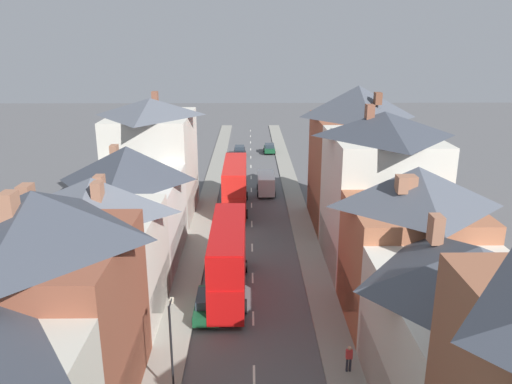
% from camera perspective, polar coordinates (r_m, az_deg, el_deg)
% --- Properties ---
extents(pavement_left, '(2.20, 104.00, 0.14)m').
position_cam_1_polar(pavement_left, '(58.94, -5.49, -0.86)').
color(pavement_left, gray).
rests_on(pavement_left, ground).
extents(pavement_right, '(2.20, 104.00, 0.14)m').
position_cam_1_polar(pavement_right, '(58.97, 4.44, -0.82)').
color(pavement_right, gray).
rests_on(pavement_right, ground).
extents(centre_line_dashes, '(0.14, 97.80, 0.01)m').
position_cam_1_polar(centre_line_dashes, '(56.86, -0.52, -1.53)').
color(centre_line_dashes, silver).
rests_on(centre_line_dashes, ground).
extents(terrace_row_left, '(8.00, 50.86, 12.88)m').
position_cam_1_polar(terrace_row_left, '(35.57, -17.06, -4.71)').
color(terrace_row_left, '#BCB7A8').
rests_on(terrace_row_left, ground).
extents(terrace_row_right, '(8.00, 47.75, 13.96)m').
position_cam_1_polar(terrace_row_right, '(33.64, 17.35, -4.71)').
color(terrace_row_right, brown).
rests_on(terrace_row_right, ground).
extents(double_decker_bus_lead, '(2.74, 10.80, 5.30)m').
position_cam_1_polar(double_decker_bus_lead, '(54.76, -2.41, 0.80)').
color(double_decker_bus_lead, red).
rests_on(double_decker_bus_lead, ground).
extents(double_decker_bus_mid_street, '(2.74, 10.80, 5.30)m').
position_cam_1_polar(double_decker_bus_mid_street, '(37.01, -3.20, -7.48)').
color(double_decker_bus_mid_street, '#B70F0F').
rests_on(double_decker_bus_mid_street, ground).
extents(car_near_blue, '(1.90, 4.25, 1.70)m').
position_cam_1_polar(car_near_blue, '(80.70, -1.89, 4.72)').
color(car_near_blue, black).
rests_on(car_near_blue, ground).
extents(car_parked_left_a, '(1.90, 3.83, 1.57)m').
position_cam_1_polar(car_parked_left_a, '(82.87, 1.54, 5.01)').
color(car_parked_left_a, '#144728').
rests_on(car_parked_left_a, ground).
extents(car_parked_right_a, '(1.90, 4.52, 1.62)m').
position_cam_1_polar(car_parked_right_a, '(35.16, -5.51, -12.60)').
color(car_parked_right_a, '#144728').
rests_on(car_parked_right_a, ground).
extents(delivery_van, '(2.20, 5.20, 2.41)m').
position_cam_1_polar(delivery_van, '(60.88, 1.15, 1.05)').
color(delivery_van, white).
rests_on(delivery_van, ground).
extents(pedestrian_near_right, '(0.36, 0.22, 1.61)m').
position_cam_1_polar(pedestrian_near_right, '(30.04, 10.59, -18.09)').
color(pedestrian_near_right, '#23232D').
rests_on(pedestrian_near_right, pavement_right).
extents(street_lamp, '(0.20, 1.12, 5.50)m').
position_cam_1_polar(street_lamp, '(27.07, -9.63, -16.73)').
color(street_lamp, black).
rests_on(street_lamp, ground).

